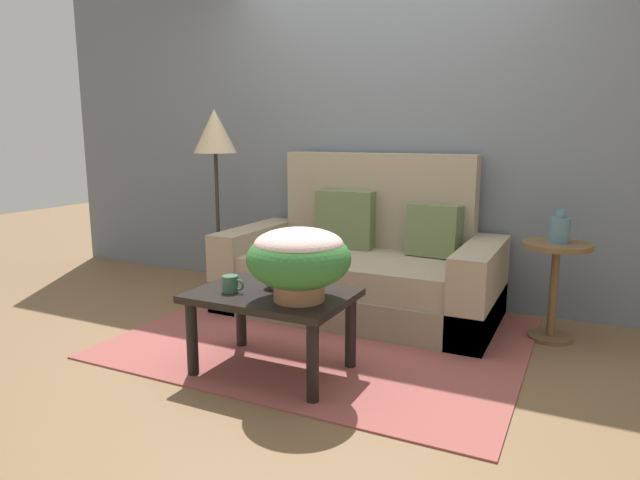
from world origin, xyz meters
TOP-DOWN VIEW (x-y plane):
  - ground_plane at (0.00, 0.00)m, footprint 14.00×14.00m
  - wall_back at (0.00, 1.16)m, footprint 6.40×0.12m
  - area_rug at (0.00, 0.05)m, footprint 2.39×1.93m
  - couch at (-0.01, 0.66)m, footprint 1.92×0.95m
  - coffee_table at (-0.04, -0.54)m, footprint 0.84×0.58m
  - side_table at (1.27, 0.65)m, footprint 0.41×0.41m
  - floor_lamp at (-1.23, 0.61)m, footprint 0.36×0.36m
  - potted_plant at (0.16, -0.61)m, footprint 0.52×0.52m
  - coffee_mug at (-0.24, -0.63)m, footprint 0.13×0.09m
  - snack_bowl at (-0.06, -0.47)m, footprint 0.13×0.13m
  - table_vase at (1.28, 0.66)m, footprint 0.12×0.12m

SIDE VIEW (x-z plane):
  - ground_plane at x=0.00m, z-range 0.00..0.00m
  - area_rug at x=0.00m, z-range 0.00..0.01m
  - couch at x=-0.01m, z-range -0.24..0.89m
  - coffee_table at x=-0.04m, z-range 0.15..0.60m
  - side_table at x=1.27m, z-range 0.12..0.73m
  - snack_bowl at x=-0.06m, z-range 0.45..0.52m
  - coffee_mug at x=-0.24m, z-range 0.45..0.54m
  - potted_plant at x=0.16m, z-range 0.49..0.86m
  - table_vase at x=1.28m, z-range 0.60..0.80m
  - floor_lamp at x=-1.23m, z-range 0.43..1.89m
  - wall_back at x=0.00m, z-range 0.00..2.94m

